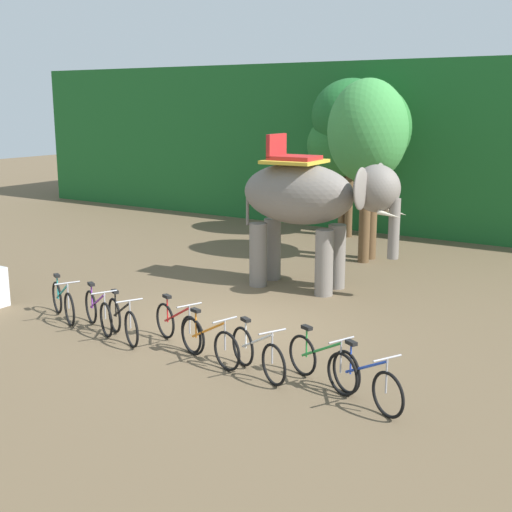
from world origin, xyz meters
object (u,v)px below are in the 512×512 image
object	(u,v)px
bike_purple	(98,312)
bike_green	(322,362)
tree_right	(374,131)
tree_center	(351,117)
bike_red	(178,326)
tree_center_left	(368,133)
bike_black	(123,320)
bike_orange	(209,342)
bike_teal	(63,302)
elephant	(310,201)
bike_blue	(366,381)
bike_white	(258,353)
tree_far_right	(344,145)

from	to	relation	value
bike_purple	bike_green	distance (m)	5.09
tree_right	bike_green	distance (m)	10.14
bike_green	bike_purple	bearing A→B (deg)	-179.91
tree_center	bike_red	xyz separation A→B (m)	(1.96, -11.56, -3.67)
tree_center_left	bike_black	size ratio (longest dim) A/B	3.36
bike_red	bike_orange	bearing A→B (deg)	-20.36
tree_center	bike_teal	size ratio (longest dim) A/B	3.43
elephant	bike_blue	size ratio (longest dim) A/B	2.71
tree_center_left	bike_orange	xyz separation A→B (m)	(0.96, -8.72, -3.31)
tree_center	elephant	world-z (taller)	tree_center
tree_center_left	bike_white	bearing A→B (deg)	-77.14
tree_center	bike_blue	size ratio (longest dim) A/B	3.44
bike_white	bike_red	bearing A→B (deg)	169.05
bike_red	bike_orange	xyz separation A→B (m)	(1.03, -0.38, 0.00)
tree_center_left	bike_blue	world-z (taller)	tree_center_left
tree_right	bike_purple	distance (m)	9.85
bike_blue	bike_red	bearing A→B (deg)	173.36
elephant	bike_green	distance (m)	6.22
bike_orange	tree_right	bearing A→B (deg)	96.16
tree_right	bike_green	size ratio (longest dim) A/B	3.13
bike_teal	bike_purple	bearing A→B (deg)	-4.79
bike_blue	bike_teal	bearing A→B (deg)	176.89
tree_far_right	bike_black	size ratio (longest dim) A/B	2.72
tree_far_right	tree_center	xyz separation A→B (m)	(0.30, -0.10, 0.96)
elephant	bike_blue	world-z (taller)	elephant
bike_purple	bike_blue	world-z (taller)	same
bike_black	bike_white	distance (m)	3.18
tree_right	tree_center_left	distance (m)	0.54
tree_center_left	bike_orange	world-z (taller)	tree_center_left
tree_right	bike_white	bearing A→B (deg)	-77.64
bike_blue	bike_purple	bearing A→B (deg)	177.21
bike_black	bike_blue	world-z (taller)	same
tree_right	bike_black	world-z (taller)	tree_right
bike_teal	bike_blue	xyz separation A→B (m)	(7.16, -0.39, 0.00)
bike_white	tree_center_left	bearing A→B (deg)	102.86
tree_right	bike_purple	xyz separation A→B (m)	(-1.96, -9.05, -3.35)
bike_white	bike_orange	bearing A→B (deg)	179.10
bike_red	bike_blue	bearing A→B (deg)	-6.64
tree_center	bike_red	distance (m)	12.28
bike_purple	tree_center	bearing A→B (deg)	90.15
tree_right	tree_center_left	xyz separation A→B (m)	(0.04, -0.53, -0.03)
tree_center_left	bike_white	distance (m)	9.56
bike_black	bike_red	xyz separation A→B (m)	(1.11, 0.33, 0.00)
tree_right	bike_black	bearing A→B (deg)	-97.08
bike_purple	bike_green	bearing A→B (deg)	0.09
bike_white	elephant	bearing A→B (deg)	109.86
tree_right	bike_blue	distance (m)	10.73
bike_orange	bike_white	bearing A→B (deg)	-0.90
bike_green	bike_red	bearing A→B (deg)	176.83
tree_center_left	bike_teal	bearing A→B (deg)	-110.46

